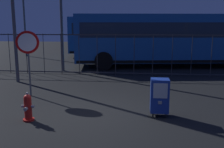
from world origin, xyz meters
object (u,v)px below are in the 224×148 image
at_px(stop_sign, 28,50).
at_px(bus_near, 166,37).
at_px(newspaper_box_primary, 160,96).
at_px(street_light_far_left, 23,2).
at_px(fire_hydrant, 28,107).
at_px(bus_far, 138,34).

height_order(stop_sign, bus_near, bus_near).
relative_size(newspaper_box_primary, street_light_far_left, 0.14).
bearing_deg(newspaper_box_primary, bus_near, 83.35).
distance_m(fire_hydrant, bus_near, 10.40).
distance_m(newspaper_box_primary, stop_sign, 4.66).
xyz_separation_m(newspaper_box_primary, bus_near, (1.01, 8.64, 1.14)).
bearing_deg(street_light_far_left, newspaper_box_primary, -53.37).
height_order(newspaper_box_primary, stop_sign, stop_sign).
bearing_deg(stop_sign, fire_hydrant, -67.89).
distance_m(newspaper_box_primary, bus_near, 8.77).
distance_m(stop_sign, bus_near, 8.84).
bearing_deg(bus_near, street_light_far_left, 150.97).
xyz_separation_m(stop_sign, bus_far, (3.62, 11.85, 0.11)).
bearing_deg(bus_far, newspaper_box_primary, -93.72).
relative_size(newspaper_box_primary, bus_near, 0.09).
bearing_deg(newspaper_box_primary, fire_hydrant, -168.18).
distance_m(bus_far, street_light_far_left, 9.09).
bearing_deg(bus_near, bus_far, 101.14).
bearing_deg(fire_hydrant, bus_far, 79.15).
height_order(newspaper_box_primary, street_light_far_left, street_light_far_left).
bearing_deg(bus_near, fire_hydrant, -123.13).
distance_m(newspaper_box_primary, bus_far, 13.47).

